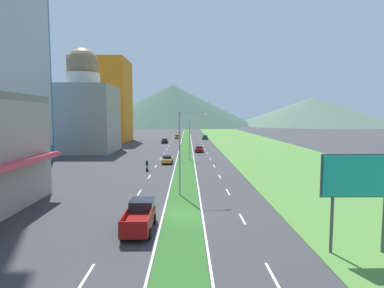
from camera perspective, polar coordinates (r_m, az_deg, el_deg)
ground_plane at (r=28.45m, az=-1.71°, el=-12.78°), size 600.00×600.00×0.00m
grass_median at (r=87.51m, az=-1.11°, el=-0.61°), size 3.20×240.00×0.06m
grass_verge_right at (r=89.80m, az=12.15°, el=-0.58°), size 24.00×240.00×0.06m
lane_dash_left_1 at (r=19.47m, az=-18.64°, el=-21.82°), size 0.16×2.80×0.01m
lane_dash_left_2 at (r=27.90m, az=-12.57°, el=-13.26°), size 0.16×2.80×0.01m
lane_dash_left_3 at (r=36.82m, az=-9.57°, el=-8.69°), size 0.16×2.80×0.01m
lane_dash_left_4 at (r=45.93m, az=-7.78°, el=-5.90°), size 0.16×2.80×0.01m
lane_dash_left_5 at (r=55.15m, az=-6.60°, el=-4.04°), size 0.16×2.80×0.01m
lane_dash_left_6 at (r=64.43m, az=-5.76°, el=-2.71°), size 0.16×2.80×0.01m
lane_dash_left_7 at (r=73.75m, az=-5.13°, el=-1.72°), size 0.16×2.80×0.01m
lane_dash_left_8 at (r=83.08m, az=-4.65°, el=-0.95°), size 0.16×2.80×0.01m
lane_dash_left_9 at (r=92.44m, az=-4.26°, el=-0.33°), size 0.16×2.80×0.01m
lane_dash_left_10 at (r=101.81m, az=-3.94°, el=0.17°), size 0.16×2.80×0.01m
lane_dash_left_11 at (r=111.18m, az=-3.68°, el=0.59°), size 0.16×2.80×0.01m
lane_dash_left_12 at (r=120.56m, az=-3.46°, el=0.94°), size 0.16×2.80×0.01m
lane_dash_left_13 at (r=129.95m, az=-3.27°, el=1.24°), size 0.16×2.80×0.01m
lane_dash_right_1 at (r=19.24m, az=14.37°, el=-22.05°), size 0.16×2.80×0.01m
lane_dash_right_2 at (r=27.74m, az=9.14°, el=-13.31°), size 0.16×2.80×0.01m
lane_dash_right_3 at (r=36.70m, az=6.57°, el=-8.70°), size 0.16×2.80×0.01m
lane_dash_right_4 at (r=45.84m, az=5.05°, el=-5.90°), size 0.16×2.80×0.01m
lane_dash_right_5 at (r=55.07m, az=4.05°, el=-4.03°), size 0.16×2.80×0.01m
lane_dash_right_6 at (r=64.36m, az=3.34°, el=-2.70°), size 0.16×2.80×0.01m
lane_dash_right_7 at (r=73.69m, az=2.81°, el=-1.71°), size 0.16×2.80×0.01m
lane_dash_right_8 at (r=83.03m, az=2.40°, el=-0.94°), size 0.16×2.80×0.01m
lane_dash_right_9 at (r=92.39m, az=2.07°, el=-0.33°), size 0.16×2.80×0.01m
lane_dash_right_10 at (r=101.76m, az=1.80°, el=0.18°), size 0.16×2.80×0.01m
lane_dash_right_11 at (r=111.14m, az=1.58°, el=0.59°), size 0.16×2.80×0.01m
lane_dash_right_12 at (r=120.53m, az=1.39°, el=0.94°), size 0.16×2.80×0.01m
lane_dash_right_13 at (r=129.92m, az=1.23°, el=1.24°), size 0.16×2.80×0.01m
edge_line_median_left at (r=87.54m, az=-2.26°, el=-0.63°), size 0.16×240.00×0.01m
edge_line_median_right at (r=87.52m, az=0.03°, el=-0.63°), size 0.16×240.00×0.01m
domed_building at (r=80.97m, az=-19.00°, el=5.59°), size 14.56×14.56×24.98m
midrise_colored at (r=112.03m, az=-15.93°, el=7.52°), size 17.40×17.40×27.70m
hill_far_left at (r=310.79m, az=-8.18°, el=5.58°), size 160.94×160.94×23.22m
hill_far_center at (r=292.38m, az=-3.60°, el=7.05°), size 153.02×153.02×37.47m
hill_far_right at (r=303.91m, az=20.99°, el=5.51°), size 145.22×145.22×25.43m
street_lamp_near at (r=34.10m, az=-1.69°, el=-0.62°), size 3.06×0.28×9.26m
street_lamp_mid at (r=61.87m, az=-0.81°, el=1.38°), size 3.38×0.33×8.01m
billboard_roadside at (r=22.31m, az=28.29°, el=-5.84°), size 4.97×0.28×6.40m
car_0 at (r=118.08m, az=2.38°, el=1.23°), size 2.00×4.34×1.52m
car_1 at (r=76.33m, az=1.30°, el=-0.92°), size 2.00×4.07×1.42m
car_2 at (r=101.84m, az=-4.98°, el=0.60°), size 1.95×4.57×1.54m
car_3 at (r=121.82m, az=-2.68°, el=1.34°), size 2.04×4.63×1.48m
car_4 at (r=58.46m, az=-4.51°, el=-2.78°), size 1.90×4.66×1.45m
pickup_truck_0 at (r=25.11m, az=-9.50°, el=-12.95°), size 2.18×5.40×2.00m
motorcycle_rider at (r=50.54m, az=-8.18°, el=-4.05°), size 0.36×2.00×1.80m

